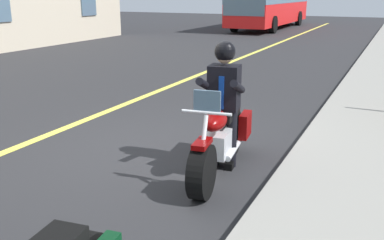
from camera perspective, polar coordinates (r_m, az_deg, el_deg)
ground_plane at (r=6.68m, az=-5.31°, el=-4.14°), size 80.00×80.00×0.00m
lane_center_stripe at (r=7.85m, az=-17.98°, el=-1.69°), size 60.00×0.16×0.01m
motorcycle_main at (r=5.81m, az=3.68°, el=-2.55°), size 2.22×0.79×1.26m
rider_main at (r=5.83m, az=4.22°, el=3.47°), size 0.67×0.61×1.74m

